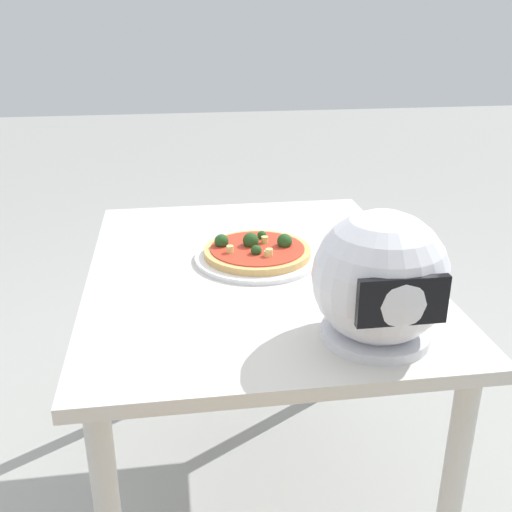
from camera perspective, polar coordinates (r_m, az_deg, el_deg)
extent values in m
plane|color=#9E9E99|center=(1.93, -0.11, -21.45)|extent=(14.00, 14.00, 0.00)
cube|color=beige|center=(1.52, -0.13, -1.60)|extent=(0.82, 1.06, 0.03)
cylinder|color=beige|center=(2.16, 7.36, -4.87)|extent=(0.05, 0.05, 0.70)
cylinder|color=beige|center=(2.10, -11.56, -6.09)|extent=(0.05, 0.05, 0.70)
cylinder|color=beige|center=(1.45, 17.82, -21.88)|extent=(0.05, 0.05, 0.70)
cylinder|color=white|center=(1.56, 0.13, -0.10)|extent=(0.32, 0.32, 0.01)
cylinder|color=tan|center=(1.56, 0.13, 0.41)|extent=(0.28, 0.28, 0.02)
cylinder|color=red|center=(1.55, 0.13, 0.76)|extent=(0.24, 0.24, 0.00)
sphere|color=#234C1E|center=(1.61, 0.57, 1.98)|extent=(0.02, 0.02, 0.02)
sphere|color=#234C1E|center=(1.51, 0.02, 0.54)|extent=(0.03, 0.03, 0.03)
sphere|color=#234C1E|center=(1.56, 2.73, 1.41)|extent=(0.04, 0.04, 0.04)
sphere|color=#234C1E|center=(1.56, -0.47, 1.48)|extent=(0.04, 0.04, 0.04)
sphere|color=#234C1E|center=(1.57, -3.29, 1.41)|extent=(0.04, 0.04, 0.04)
cylinder|color=#E0D172|center=(1.52, -2.48, 0.66)|extent=(0.03, 0.03, 0.02)
cylinder|color=#E0D172|center=(1.58, 0.83, 1.56)|extent=(0.03, 0.03, 0.02)
cylinder|color=#E0D172|center=(1.50, 1.09, 0.24)|extent=(0.02, 0.02, 0.01)
cylinder|color=#E0D172|center=(1.50, 1.26, 0.35)|extent=(0.03, 0.03, 0.02)
sphere|color=silver|center=(1.17, 11.67, -1.96)|extent=(0.26, 0.26, 0.26)
cylinder|color=silver|center=(1.23, 11.23, -7.13)|extent=(0.22, 0.22, 0.02)
cube|color=black|center=(1.07, 13.72, -4.17)|extent=(0.16, 0.02, 0.09)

